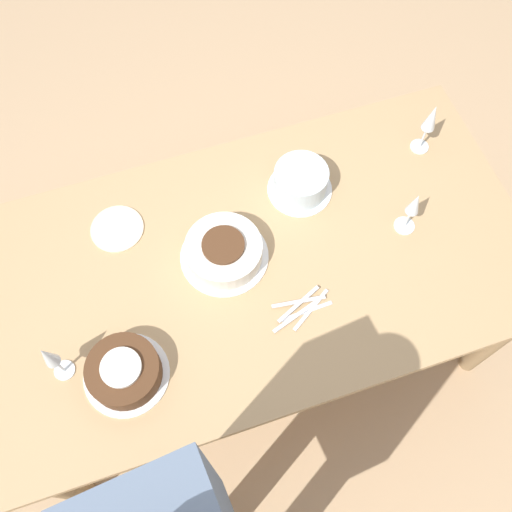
{
  "coord_description": "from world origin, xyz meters",
  "views": [
    {
      "loc": [
        -0.24,
        -0.73,
        2.4
      ],
      "look_at": [
        0.0,
        0.0,
        0.8
      ],
      "focal_mm": 40.0,
      "sensor_mm": 36.0,
      "label": 1
    }
  ],
  "objects_px": {
    "cake_center_white": "(224,251)",
    "wine_glass_extra": "(49,358)",
    "cake_back_decorated": "(301,182)",
    "cake_front_chocolate": "(124,372)",
    "wine_glass_near": "(431,120)",
    "wine_glass_far": "(413,207)"
  },
  "relations": [
    {
      "from": "cake_back_decorated",
      "to": "wine_glass_far",
      "type": "distance_m",
      "value": 0.38
    },
    {
      "from": "cake_back_decorated",
      "to": "wine_glass_near",
      "type": "xyz_separation_m",
      "value": [
        0.46,
        0.03,
        0.1
      ]
    },
    {
      "from": "cake_back_decorated",
      "to": "wine_glass_near",
      "type": "bearing_deg",
      "value": 3.99
    },
    {
      "from": "cake_front_chocolate",
      "to": "wine_glass_far",
      "type": "bearing_deg",
      "value": 11.33
    },
    {
      "from": "cake_center_white",
      "to": "cake_front_chocolate",
      "type": "distance_m",
      "value": 0.47
    },
    {
      "from": "cake_center_white",
      "to": "wine_glass_far",
      "type": "relative_size",
      "value": 1.48
    },
    {
      "from": "cake_center_white",
      "to": "wine_glass_far",
      "type": "xyz_separation_m",
      "value": [
        0.6,
        -0.08,
        0.09
      ]
    },
    {
      "from": "wine_glass_extra",
      "to": "cake_center_white",
      "type": "bearing_deg",
      "value": 20.44
    },
    {
      "from": "cake_center_white",
      "to": "wine_glass_extra",
      "type": "distance_m",
      "value": 0.6
    },
    {
      "from": "cake_center_white",
      "to": "cake_back_decorated",
      "type": "height_order",
      "value": "cake_back_decorated"
    },
    {
      "from": "wine_glass_extra",
      "to": "cake_back_decorated",
      "type": "bearing_deg",
      "value": 22.9
    },
    {
      "from": "cake_front_chocolate",
      "to": "wine_glass_near",
      "type": "height_order",
      "value": "wine_glass_near"
    },
    {
      "from": "cake_center_white",
      "to": "wine_glass_far",
      "type": "height_order",
      "value": "wine_glass_far"
    },
    {
      "from": "cake_center_white",
      "to": "wine_glass_extra",
      "type": "bearing_deg",
      "value": -159.56
    },
    {
      "from": "cake_back_decorated",
      "to": "cake_center_white",
      "type": "bearing_deg",
      "value": -153.02
    },
    {
      "from": "cake_center_white",
      "to": "wine_glass_extra",
      "type": "height_order",
      "value": "wine_glass_extra"
    },
    {
      "from": "cake_center_white",
      "to": "cake_front_chocolate",
      "type": "xyz_separation_m",
      "value": [
        -0.38,
        -0.28,
        0.0
      ]
    },
    {
      "from": "wine_glass_near",
      "to": "wine_glass_extra",
      "type": "distance_m",
      "value": 1.39
    },
    {
      "from": "wine_glass_near",
      "to": "wine_glass_extra",
      "type": "bearing_deg",
      "value": -163.31
    },
    {
      "from": "wine_glass_far",
      "to": "cake_center_white",
      "type": "bearing_deg",
      "value": 172.31
    },
    {
      "from": "cake_front_chocolate",
      "to": "wine_glass_near",
      "type": "bearing_deg",
      "value": 22.0
    },
    {
      "from": "cake_center_white",
      "to": "cake_front_chocolate",
      "type": "relative_size",
      "value": 1.13
    }
  ]
}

